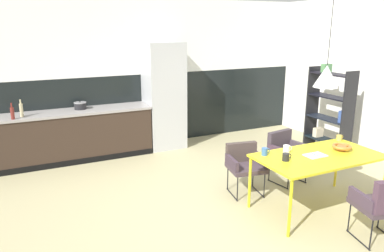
% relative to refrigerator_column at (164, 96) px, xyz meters
% --- Properties ---
extents(ground_plane, '(9.31, 9.31, 0.00)m').
position_rel_refrigerator_column_xyz_m(ground_plane, '(-0.23, -3.16, -1.02)').
color(ground_plane, tan).
extents(back_wall_splashback_dark, '(7.07, 0.12, 1.42)m').
position_rel_refrigerator_column_xyz_m(back_wall_splashback_dark, '(-0.23, 0.36, -0.31)').
color(back_wall_splashback_dark, black).
rests_on(back_wall_splashback_dark, ground).
extents(back_wall_panel_upper, '(7.07, 0.12, 1.42)m').
position_rel_refrigerator_column_xyz_m(back_wall_panel_upper, '(-0.23, 0.36, 1.11)').
color(back_wall_panel_upper, silver).
rests_on(back_wall_panel_upper, back_wall_splashback_dark).
extents(kitchen_counter, '(3.27, 0.63, 0.90)m').
position_rel_refrigerator_column_xyz_m(kitchen_counter, '(-2.00, -0.00, -0.57)').
color(kitchen_counter, '#31241C').
rests_on(kitchen_counter, ground).
extents(refrigerator_column, '(0.71, 0.60, 2.04)m').
position_rel_refrigerator_column_xyz_m(refrigerator_column, '(0.00, 0.00, 0.00)').
color(refrigerator_column, '#ADAFB2').
rests_on(refrigerator_column, ground).
extents(dining_table, '(1.62, 0.87, 0.74)m').
position_rel_refrigerator_column_xyz_m(dining_table, '(0.82, -3.29, -0.33)').
color(dining_table, gold).
rests_on(dining_table, ground).
extents(armchair_by_stool, '(0.55, 0.54, 0.77)m').
position_rel_refrigerator_column_xyz_m(armchair_by_stool, '(1.04, -2.38, -0.51)').
color(armchair_by_stool, '#3D3137').
rests_on(armchair_by_stool, ground).
extents(armchair_far_side, '(0.57, 0.57, 0.79)m').
position_rel_refrigerator_column_xyz_m(armchair_far_side, '(0.88, -4.21, -0.52)').
color(armchair_far_side, '#3D3137').
rests_on(armchair_far_side, ground).
extents(armchair_facing_counter, '(0.56, 0.55, 0.71)m').
position_rel_refrigerator_column_xyz_m(armchair_facing_counter, '(0.25, -2.46, -0.55)').
color(armchair_facing_counter, '#3D3137').
rests_on(armchair_facing_counter, ground).
extents(fruit_bowl, '(0.26, 0.26, 0.08)m').
position_rel_refrigerator_column_xyz_m(fruit_bowl, '(1.22, -3.27, -0.23)').
color(fruit_bowl, '#B2662D').
rests_on(fruit_bowl, dining_table).
extents(open_book, '(0.27, 0.19, 0.02)m').
position_rel_refrigerator_column_xyz_m(open_book, '(0.76, -3.28, -0.27)').
color(open_book, white).
rests_on(open_book, dining_table).
extents(mug_wide_latte, '(0.13, 0.08, 0.11)m').
position_rel_refrigerator_column_xyz_m(mug_wide_latte, '(0.49, -3.04, -0.23)').
color(mug_wide_latte, white).
rests_on(mug_wide_latte, dining_table).
extents(mug_white_ceramic, '(0.12, 0.08, 0.10)m').
position_rel_refrigerator_column_xyz_m(mug_white_ceramic, '(0.19, -2.98, -0.23)').
color(mug_white_ceramic, '#335B93').
rests_on(mug_white_ceramic, dining_table).
extents(mug_tall_blue, '(0.12, 0.07, 0.09)m').
position_rel_refrigerator_column_xyz_m(mug_tall_blue, '(1.53, -2.94, -0.24)').
color(mug_tall_blue, gold).
rests_on(mug_tall_blue, dining_table).
extents(mug_short_terracotta, '(0.13, 0.09, 0.09)m').
position_rel_refrigerator_column_xyz_m(mug_short_terracotta, '(0.30, -3.26, -0.23)').
color(mug_short_terracotta, black).
rests_on(mug_short_terracotta, dining_table).
extents(cooking_pot, '(0.22, 0.22, 0.15)m').
position_rel_refrigerator_column_xyz_m(cooking_pot, '(-1.57, 0.08, -0.06)').
color(cooking_pot, black).
rests_on(cooking_pot, kitchen_counter).
extents(bottle_oil_tall, '(0.06, 0.06, 0.26)m').
position_rel_refrigerator_column_xyz_m(bottle_oil_tall, '(-2.66, -0.22, -0.02)').
color(bottle_oil_tall, maroon).
rests_on(bottle_oil_tall, kitchen_counter).
extents(bottle_wine_green, '(0.06, 0.06, 0.29)m').
position_rel_refrigerator_column_xyz_m(bottle_wine_green, '(-2.53, -0.09, -0.01)').
color(bottle_wine_green, tan).
rests_on(bottle_wine_green, kitchen_counter).
extents(open_shelf_unit, '(0.30, 0.90, 1.66)m').
position_rel_refrigerator_column_xyz_m(open_shelf_unit, '(2.59, -1.69, -0.18)').
color(open_shelf_unit, black).
rests_on(open_shelf_unit, ground).
extents(pendant_lamp_over_table_near, '(0.30, 0.30, 1.18)m').
position_rel_refrigerator_column_xyz_m(pendant_lamp_over_table_near, '(0.82, -3.28, 0.72)').
color(pendant_lamp_over_table_near, black).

